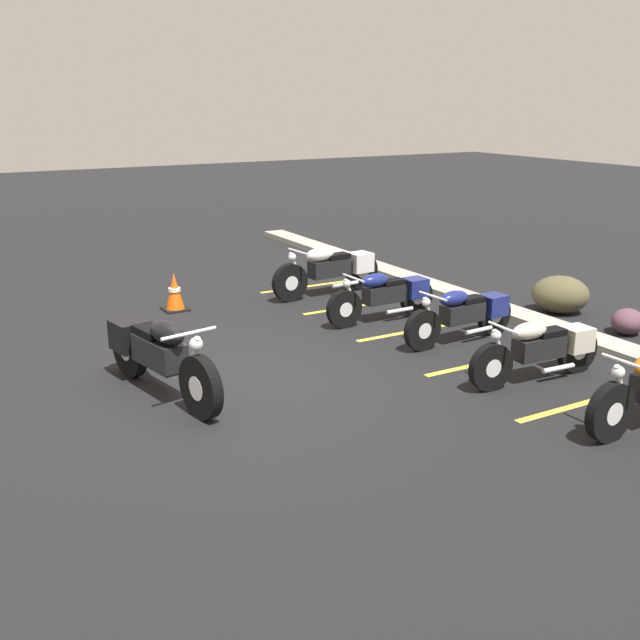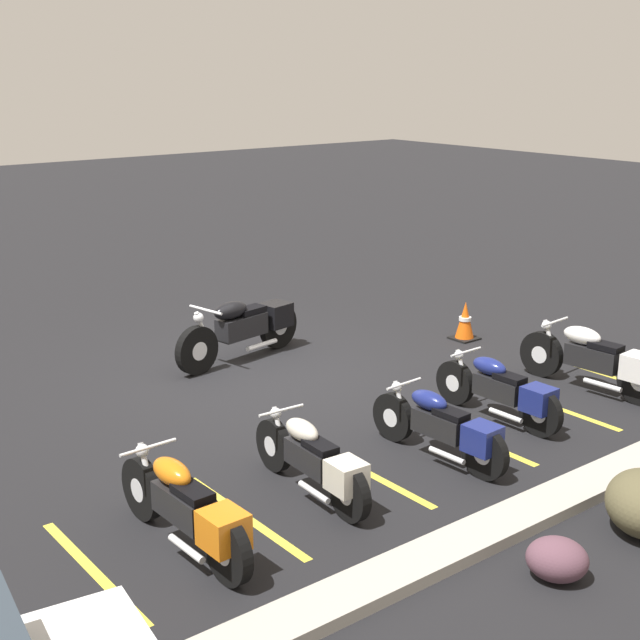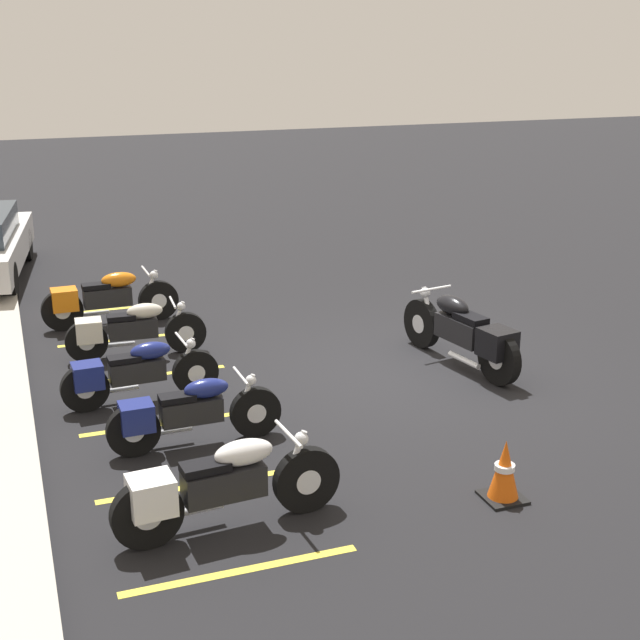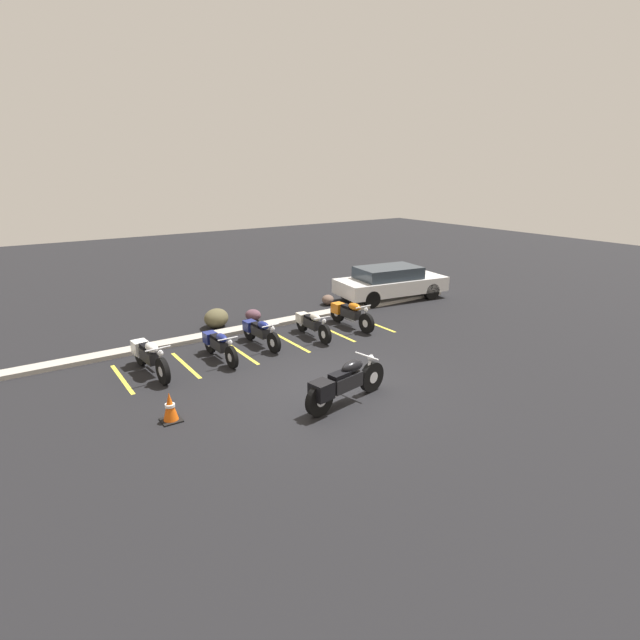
% 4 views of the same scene
% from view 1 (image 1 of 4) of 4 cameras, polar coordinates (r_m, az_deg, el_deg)
% --- Properties ---
extents(ground, '(60.00, 60.00, 0.00)m').
position_cam_1_polar(ground, '(9.23, -6.73, -4.88)').
color(ground, black).
extents(motorcycle_black_featured, '(2.38, 0.82, 0.94)m').
position_cam_1_polar(motorcycle_black_featured, '(8.96, -12.33, -2.43)').
color(motorcycle_black_featured, black).
rests_on(motorcycle_black_featured, ground).
extents(parked_bike_0, '(0.62, 2.20, 0.87)m').
position_cam_1_polar(parked_bike_0, '(13.24, 0.94, 3.93)').
color(parked_bike_0, black).
rests_on(parked_bike_0, ground).
extents(parked_bike_1, '(0.55, 1.97, 0.77)m').
position_cam_1_polar(parked_bike_1, '(11.72, 5.12, 1.94)').
color(parked_bike_1, black).
rests_on(parked_bike_1, ground).
extents(parked_bike_2, '(0.55, 1.96, 0.77)m').
position_cam_1_polar(parked_bike_2, '(10.86, 11.01, 0.51)').
color(parked_bike_2, black).
rests_on(parked_bike_2, ground).
extents(parked_bike_3, '(0.55, 1.97, 0.77)m').
position_cam_1_polar(parked_bike_3, '(9.58, 16.60, -2.06)').
color(parked_bike_3, black).
rests_on(parked_bike_3, ground).
extents(concrete_curb, '(18.00, 0.50, 0.12)m').
position_cam_1_polar(concrete_curb, '(11.99, 15.95, -0.05)').
color(concrete_curb, '#A8A399').
rests_on(concrete_curb, ground).
extents(landscape_rock_1, '(1.17, 1.15, 0.61)m').
position_cam_1_polar(landscape_rock_1, '(12.71, 17.85, 1.86)').
color(landscape_rock_1, brown).
rests_on(landscape_rock_1, ground).
extents(landscape_rock_2, '(0.69, 0.71, 0.38)m').
position_cam_1_polar(landscape_rock_2, '(11.93, 22.40, -0.10)').
color(landscape_rock_2, '#5C3C49').
rests_on(landscape_rock_2, ground).
extents(traffic_cone, '(0.40, 0.40, 0.63)m').
position_cam_1_polar(traffic_cone, '(12.48, -11.02, 2.06)').
color(traffic_cone, black).
rests_on(traffic_cone, ground).
extents(stall_line_0, '(0.10, 2.10, 0.00)m').
position_cam_1_polar(stall_line_0, '(13.92, -0.63, 2.63)').
color(stall_line_0, gold).
rests_on(stall_line_0, ground).
extents(stall_line_1, '(0.10, 2.10, 0.00)m').
position_cam_1_polar(stall_line_1, '(12.59, 2.94, 1.10)').
color(stall_line_1, gold).
rests_on(stall_line_1, ground).
extents(stall_line_2, '(0.10, 2.10, 0.00)m').
position_cam_1_polar(stall_line_2, '(11.34, 7.33, -0.79)').
color(stall_line_2, gold).
rests_on(stall_line_2, ground).
extents(stall_line_3, '(0.10, 2.10, 0.00)m').
position_cam_1_polar(stall_line_3, '(10.17, 12.76, -3.12)').
color(stall_line_3, gold).
rests_on(stall_line_3, ground).
extents(stall_line_4, '(0.10, 2.10, 0.00)m').
position_cam_1_polar(stall_line_4, '(9.15, 19.54, -5.96)').
color(stall_line_4, gold).
rests_on(stall_line_4, ground).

